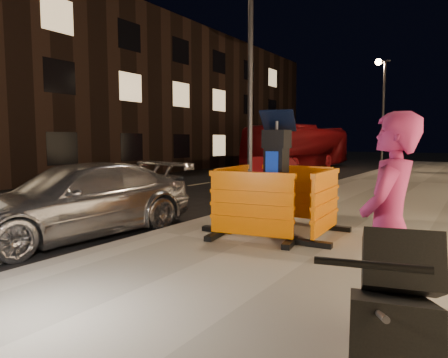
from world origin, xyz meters
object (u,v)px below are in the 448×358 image
Objects in this scene: bus_doubledecker at (299,169)px; stroller at (391,325)px; barrier_kerbside at (233,196)px; car_red at (268,191)px; man at (389,229)px; barrier_bldgside at (325,204)px; barrier_front at (251,207)px; car_silver at (78,236)px; barrier_back at (296,194)px; parking_kiosk at (276,175)px.

bus_doubledecker is 23.85m from stroller.
car_red is (-2.43, 6.41, -0.74)m from barrier_kerbside.
barrier_bldgside is at bearing -148.15° from man.
barrier_front is 1.34m from barrier_kerbside.
barrier_bldgside is at bearing 98.97° from stroller.
car_silver is at bearing -74.21° from bus_doubledecker.
barrier_back is 0.78× the size of man.
man reaches higher than stroller.
barrier_bldgside reaches higher than car_red.
barrier_front reaches higher than stroller.
car_red is 11.40m from man.
bus_doubledecker is (-6.81, 17.69, -1.21)m from parking_kiosk.
man reaches higher than car_silver.
car_silver is 19.90m from bus_doubledecker.
barrier_back is at bearing -65.74° from car_red.
bus_doubledecker reaches higher than car_red.
parking_kiosk is at bearing 36.66° from car_silver.
bus_doubledecker is at bearing 98.75° from stroller.
stroller is (6.17, -10.55, 0.70)m from car_red.
barrier_bldgside is 0.31× the size of car_silver.
car_red is (-0.07, 8.31, 0.00)m from car_silver.
barrier_back and barrier_bldgside have the same top height.
man is (9.40, -20.92, 1.12)m from bus_doubledecker.
parking_kiosk is at bearing -97.26° from barrier_kerbside.
bus_doubledecker reaches higher than barrier_kerbside.
barrier_back is 6.47m from car_red.
car_silver is at bearing -97.02° from car_red.
car_red is (-3.38, 7.36, -0.74)m from barrier_front.
parking_kiosk is 1.40× the size of barrier_bldgside.
man is (2.59, -2.28, 0.38)m from barrier_front.
barrier_bldgside is at bearing -63.47° from car_red.
parking_kiosk is 0.44× the size of car_silver.
barrier_kerbside is at bearing 117.12° from stroller.
barrier_kerbside is 3.12m from car_silver.
barrier_kerbside is at bearing -127.42° from man.
barrier_back is 1.34m from barrier_bldgside.
barrier_back is at bearing 84.74° from parking_kiosk.
barrier_kerbside is at bearing 45.62° from car_silver.
car_silver is at bearing -174.34° from barrier_front.
car_silver is at bearing 144.86° from stroller.
car_silver is 6.53m from stroller.
barrier_back and barrier_kerbside have the same top height.
bus_doubledecker is at bearing 20.43° from barrier_bldgside.
car_red is at bearing 119.51° from barrier_back.
car_red is (-3.38, 5.46, -0.74)m from barrier_back.
barrier_kerbside is (-0.95, 0.00, -0.47)m from parking_kiosk.
parking_kiosk is 1.93× the size of stroller.
barrier_bldgside is 4.52m from stroller.
stroller is (6.10, -2.24, 0.70)m from car_silver.
bus_doubledecker is (-3.43, 11.28, 0.00)m from car_red.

